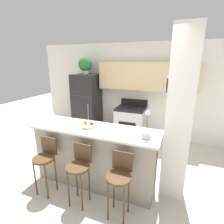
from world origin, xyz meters
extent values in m
plane|color=beige|center=(0.00, 0.00, 0.00)|extent=(14.00, 14.00, 0.00)
cube|color=white|center=(0.00, 2.33, 1.27)|extent=(5.60, 0.06, 2.55)
cube|color=tan|center=(0.41, 2.14, 1.71)|extent=(2.49, 0.32, 0.69)
cube|color=silver|center=(0.08, 2.16, 1.62)|extent=(0.70, 0.28, 0.12)
cube|color=white|center=(1.27, 0.23, 1.27)|extent=(0.36, 0.32, 2.55)
cylinder|color=black|center=(1.07, 0.23, 1.77)|extent=(0.02, 0.25, 0.25)
cylinder|color=white|center=(1.07, 0.23, 1.77)|extent=(0.01, 0.22, 0.22)
cube|color=gray|center=(0.00, 0.00, 0.50)|extent=(2.03, 0.52, 1.00)
cube|color=beige|center=(0.00, 0.00, 1.02)|extent=(2.15, 0.64, 0.04)
cube|color=black|center=(-1.23, 1.94, 0.59)|extent=(0.69, 0.65, 1.18)
cube|color=black|center=(-1.23, 1.94, 1.46)|extent=(0.69, 0.65, 0.56)
cube|color=#333333|center=(-1.23, 1.62, 1.18)|extent=(0.65, 0.01, 0.01)
cylinder|color=#B2B2B7|center=(-1.01, 1.61, 0.65)|extent=(0.02, 0.02, 0.65)
cube|color=silver|center=(0.08, 1.95, 0.43)|extent=(0.74, 0.65, 0.85)
cube|color=black|center=(0.08, 1.95, 0.88)|extent=(0.74, 0.65, 0.06)
cube|color=black|center=(0.08, 2.26, 0.99)|extent=(0.74, 0.04, 0.16)
cube|color=black|center=(0.08, 1.62, 0.47)|extent=(0.45, 0.01, 0.27)
cylinder|color=#4C331E|center=(-0.62, -0.52, 0.62)|extent=(0.34, 0.34, 0.03)
cube|color=#4C331E|center=(-0.62, -0.38, 0.78)|extent=(0.29, 0.02, 0.28)
cylinder|color=#4C331E|center=(-0.73, -0.63, 0.30)|extent=(0.02, 0.02, 0.61)
cylinder|color=#4C331E|center=(-0.51, -0.63, 0.30)|extent=(0.02, 0.02, 0.61)
cylinder|color=#4C331E|center=(-0.73, -0.41, 0.30)|extent=(0.02, 0.02, 0.61)
cylinder|color=#4C331E|center=(-0.51, -0.41, 0.30)|extent=(0.02, 0.02, 0.61)
cylinder|color=#4C331E|center=(0.00, -0.52, 0.62)|extent=(0.34, 0.34, 0.03)
cube|color=#4C331E|center=(0.00, -0.38, 0.78)|extent=(0.29, 0.02, 0.28)
cylinder|color=#4C331E|center=(-0.11, -0.63, 0.30)|extent=(0.02, 0.02, 0.61)
cylinder|color=#4C331E|center=(0.11, -0.63, 0.30)|extent=(0.02, 0.02, 0.61)
cylinder|color=#4C331E|center=(-0.11, -0.41, 0.30)|extent=(0.02, 0.02, 0.61)
cylinder|color=#4C331E|center=(0.11, -0.41, 0.30)|extent=(0.02, 0.02, 0.61)
cylinder|color=#4C331E|center=(0.62, -0.52, 0.62)|extent=(0.34, 0.34, 0.03)
cube|color=#4C331E|center=(0.62, -0.38, 0.78)|extent=(0.29, 0.02, 0.28)
cylinder|color=#4C331E|center=(0.51, -0.63, 0.30)|extent=(0.02, 0.02, 0.61)
cylinder|color=#4C331E|center=(0.73, -0.63, 0.30)|extent=(0.02, 0.02, 0.61)
cylinder|color=#4C331E|center=(0.51, -0.41, 0.30)|extent=(0.02, 0.02, 0.61)
cylinder|color=#4C331E|center=(0.73, -0.41, 0.30)|extent=(0.02, 0.02, 0.61)
cylinder|color=silver|center=(-1.23, 1.94, 1.80)|extent=(0.16, 0.16, 0.12)
sphere|color=#286B2D|center=(-1.23, 1.94, 2.00)|extent=(0.38, 0.38, 0.38)
cube|color=white|center=(0.87, -0.08, 1.08)|extent=(0.12, 0.12, 0.10)
cylinder|color=#386633|center=(0.87, -0.08, 1.26)|extent=(0.01, 0.01, 0.25)
sphere|color=#E5B2D1|center=(0.87, -0.08, 1.40)|extent=(0.07, 0.07, 0.07)
cylinder|color=silver|center=(-0.09, -0.01, 1.06)|extent=(0.24, 0.24, 0.05)
sphere|color=#7A2D56|center=(-0.04, 0.00, 1.10)|extent=(0.06, 0.06, 0.06)
sphere|color=orange|center=(-0.14, -0.01, 1.11)|extent=(0.07, 0.07, 0.07)
cylinder|color=black|center=(-0.67, 1.72, 0.19)|extent=(0.28, 0.28, 0.38)
camera|label=1|loc=(1.25, -2.35, 2.07)|focal=28.00mm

